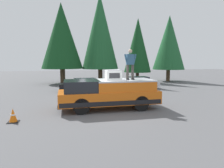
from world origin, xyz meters
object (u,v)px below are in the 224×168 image
Objects in this scene: pickup_truck at (109,94)px; parked_car_black at (84,85)px; parked_car_silver at (137,83)px; person_on_truck_bed at (130,64)px; compressor_unit at (113,75)px; traffic_cone at (13,116)px.

pickup_truck is 6.87m from parked_car_black.
parked_car_silver is at bearing -30.46° from pickup_truck.
pickup_truck is at bearing 82.83° from person_on_truck_bed.
parked_car_black is at bearing 15.87° from person_on_truck_bed.
parked_car_silver is at bearing -28.79° from compressor_unit.
compressor_unit reaches higher than parked_car_black.
compressor_unit reaches higher than pickup_truck.
parked_car_black is at bearing 8.33° from compressor_unit.
compressor_unit is at bearing 151.21° from parked_car_silver.
pickup_truck is at bearing -71.99° from traffic_cone.
pickup_truck is 1.35× the size of parked_car_silver.
pickup_truck reaches higher than parked_car_silver.
parked_car_silver is at bearing -45.27° from traffic_cone.
person_on_truck_bed is at bearing -97.17° from pickup_truck.
person_on_truck_bed is 2.73× the size of traffic_cone.
compressor_unit is 1.15m from person_on_truck_bed.
person_on_truck_bed reaches higher than pickup_truck.
parked_car_black is (-0.62, 5.17, 0.00)m from parked_car_silver.
parked_car_black is 6.61× the size of traffic_cone.
compressor_unit is 5.33m from traffic_cone.
parked_car_silver reaches higher than traffic_cone.
parked_car_black is at bearing -24.89° from traffic_cone.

